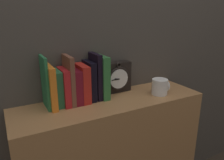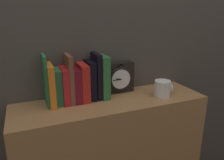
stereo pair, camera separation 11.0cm
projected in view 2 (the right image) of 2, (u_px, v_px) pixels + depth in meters
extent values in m
cube|color=#47423D|center=(100.00, 10.00, 1.16)|extent=(6.00, 0.05, 2.60)
cube|color=black|center=(118.00, 77.00, 1.24)|extent=(0.17, 0.06, 0.17)
torus|color=black|center=(121.00, 79.00, 1.21)|extent=(0.13, 0.01, 0.13)
cylinder|color=silver|center=(121.00, 79.00, 1.21)|extent=(0.11, 0.01, 0.11)
cube|color=black|center=(119.00, 79.00, 1.20)|extent=(0.03, 0.00, 0.01)
cube|color=black|center=(117.00, 80.00, 1.20)|extent=(0.05, 0.00, 0.00)
torus|color=black|center=(121.00, 65.00, 1.19)|extent=(0.03, 0.01, 0.03)
cube|color=#266D42|center=(46.00, 81.00, 1.06)|extent=(0.01, 0.13, 0.25)
cube|color=orange|center=(51.00, 85.00, 1.06)|extent=(0.03, 0.15, 0.21)
cube|color=#276640|center=(57.00, 86.00, 1.09)|extent=(0.04, 0.12, 0.18)
cube|color=red|center=(64.00, 85.00, 1.09)|extent=(0.03, 0.14, 0.18)
cube|color=brown|center=(69.00, 79.00, 1.09)|extent=(0.02, 0.14, 0.24)
cube|color=maroon|center=(76.00, 85.00, 1.12)|extent=(0.04, 0.14, 0.17)
cube|color=#B5221A|center=(83.00, 82.00, 1.13)|extent=(0.04, 0.14, 0.19)
cube|color=black|center=(90.00, 80.00, 1.14)|extent=(0.03, 0.13, 0.20)
cube|color=black|center=(97.00, 76.00, 1.15)|extent=(0.03, 0.12, 0.24)
cube|color=#2E6D36|center=(103.00, 77.00, 1.16)|extent=(0.04, 0.13, 0.23)
cylinder|color=white|center=(162.00, 88.00, 1.19)|extent=(0.09, 0.09, 0.09)
torus|color=white|center=(169.00, 87.00, 1.21)|extent=(0.01, 0.06, 0.06)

